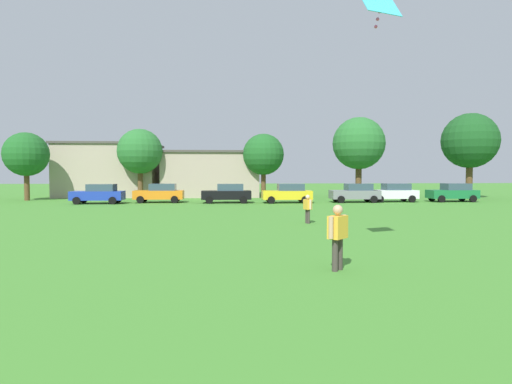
{
  "coord_description": "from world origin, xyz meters",
  "views": [
    {
      "loc": [
        1.39,
        0.48,
        2.61
      ],
      "look_at": [
        2.09,
        9.89,
        2.2
      ],
      "focal_mm": 30.51,
      "sensor_mm": 36.0,
      "label": 1
    }
  ],
  "objects_px": {
    "adult_bystander": "(338,232)",
    "tree_center": "(263,155)",
    "parked_car_orange_1": "(160,193)",
    "parked_car_black_2": "(227,193)",
    "tree_far_left": "(26,155)",
    "kite": "(379,5)",
    "parked_car_green_6": "(453,192)",
    "parked_car_blue_0": "(99,194)",
    "bystander_near_trees": "(308,206)",
    "parked_car_gray_4": "(355,193)",
    "tree_far_right": "(470,141)",
    "tree_right": "(359,144)",
    "parked_car_yellow_3": "(288,193)",
    "tree_left": "(140,152)",
    "parked_car_white_5": "(393,192)"
  },
  "relations": [
    {
      "from": "parked_car_yellow_3",
      "to": "parked_car_gray_4",
      "type": "xyz_separation_m",
      "value": [
        6.15,
        0.28,
        0.0
      ]
    },
    {
      "from": "tree_center",
      "to": "bystander_near_trees",
      "type": "bearing_deg",
      "value": -89.56
    },
    {
      "from": "tree_right",
      "to": "tree_far_right",
      "type": "relative_size",
      "value": 0.96
    },
    {
      "from": "tree_far_left",
      "to": "kite",
      "type": "bearing_deg",
      "value": -52.27
    },
    {
      "from": "tree_center",
      "to": "parked_car_orange_1",
      "type": "bearing_deg",
      "value": -146.22
    },
    {
      "from": "parked_car_gray_4",
      "to": "tree_center",
      "type": "relative_size",
      "value": 0.64
    },
    {
      "from": "parked_car_black_2",
      "to": "parked_car_white_5",
      "type": "xyz_separation_m",
      "value": [
        15.04,
        0.27,
        0.0
      ]
    },
    {
      "from": "bystander_near_trees",
      "to": "parked_car_orange_1",
      "type": "relative_size",
      "value": 0.35
    },
    {
      "from": "bystander_near_trees",
      "to": "tree_right",
      "type": "relative_size",
      "value": 0.18
    },
    {
      "from": "parked_car_orange_1",
      "to": "tree_center",
      "type": "bearing_deg",
      "value": -146.22
    },
    {
      "from": "kite",
      "to": "parked_car_gray_4",
      "type": "xyz_separation_m",
      "value": [
        7.14,
        25.28,
        -6.72
      ]
    },
    {
      "from": "adult_bystander",
      "to": "parked_car_blue_0",
      "type": "distance_m",
      "value": 29.86
    },
    {
      "from": "bystander_near_trees",
      "to": "tree_left",
      "type": "relative_size",
      "value": 0.21
    },
    {
      "from": "tree_right",
      "to": "tree_center",
      "type": "bearing_deg",
      "value": 171.66
    },
    {
      "from": "tree_far_right",
      "to": "parked_car_yellow_3",
      "type": "bearing_deg",
      "value": -165.25
    },
    {
      "from": "bystander_near_trees",
      "to": "parked_car_orange_1",
      "type": "height_order",
      "value": "parked_car_orange_1"
    },
    {
      "from": "kite",
      "to": "parked_car_blue_0",
      "type": "height_order",
      "value": "kite"
    },
    {
      "from": "adult_bystander",
      "to": "tree_center",
      "type": "height_order",
      "value": "tree_center"
    },
    {
      "from": "kite",
      "to": "tree_far_left",
      "type": "height_order",
      "value": "kite"
    },
    {
      "from": "parked_car_gray_4",
      "to": "tree_left",
      "type": "xyz_separation_m",
      "value": [
        -20.27,
        7.24,
        3.96
      ]
    },
    {
      "from": "bystander_near_trees",
      "to": "kite",
      "type": "height_order",
      "value": "kite"
    },
    {
      "from": "bystander_near_trees",
      "to": "kite",
      "type": "xyz_separation_m",
      "value": [
        0.26,
        -9.48,
        6.69
      ]
    },
    {
      "from": "adult_bystander",
      "to": "parked_car_green_6",
      "type": "relative_size",
      "value": 0.41
    },
    {
      "from": "parked_car_black_2",
      "to": "parked_car_gray_4",
      "type": "distance_m",
      "value": 11.43
    },
    {
      "from": "parked_car_blue_0",
      "to": "parked_car_black_2",
      "type": "bearing_deg",
      "value": -178.98
    },
    {
      "from": "adult_bystander",
      "to": "parked_car_yellow_3",
      "type": "bearing_deg",
      "value": 37.84
    },
    {
      "from": "tree_right",
      "to": "parked_car_gray_4",
      "type": "bearing_deg",
      "value": -109.76
    },
    {
      "from": "tree_center",
      "to": "tree_right",
      "type": "xyz_separation_m",
      "value": [
        9.77,
        -1.43,
        1.11
      ]
    },
    {
      "from": "tree_left",
      "to": "tree_center",
      "type": "xyz_separation_m",
      "value": [
        12.7,
        0.29,
        -0.26
      ]
    },
    {
      "from": "parked_car_yellow_3",
      "to": "parked_car_white_5",
      "type": "height_order",
      "value": "same"
    },
    {
      "from": "adult_bystander",
      "to": "parked_car_gray_4",
      "type": "distance_m",
      "value": 28.04
    },
    {
      "from": "parked_car_green_6",
      "to": "parked_car_white_5",
      "type": "bearing_deg",
      "value": -1.42
    },
    {
      "from": "parked_car_blue_0",
      "to": "parked_car_gray_4",
      "type": "height_order",
      "value": "same"
    },
    {
      "from": "tree_left",
      "to": "tree_right",
      "type": "bearing_deg",
      "value": -2.91
    },
    {
      "from": "parked_car_gray_4",
      "to": "adult_bystander",
      "type": "bearing_deg",
      "value": 71.92
    },
    {
      "from": "parked_car_orange_1",
      "to": "tree_right",
      "type": "bearing_deg",
      "value": -165.31
    },
    {
      "from": "kite",
      "to": "parked_car_black_2",
      "type": "relative_size",
      "value": 0.32
    },
    {
      "from": "parked_car_blue_0",
      "to": "tree_right",
      "type": "bearing_deg",
      "value": -165.82
    },
    {
      "from": "parked_car_blue_0",
      "to": "parked_car_orange_1",
      "type": "relative_size",
      "value": 1.0
    },
    {
      "from": "parked_car_orange_1",
      "to": "parked_car_green_6",
      "type": "height_order",
      "value": "same"
    },
    {
      "from": "parked_car_black_2",
      "to": "parked_car_yellow_3",
      "type": "bearing_deg",
      "value": 176.07
    },
    {
      "from": "parked_car_blue_0",
      "to": "tree_far_right",
      "type": "xyz_separation_m",
      "value": [
        35.8,
        4.98,
        5.04
      ]
    },
    {
      "from": "parked_car_orange_1",
      "to": "tree_far_right",
      "type": "height_order",
      "value": "tree_far_right"
    },
    {
      "from": "adult_bystander",
      "to": "parked_car_blue_0",
      "type": "relative_size",
      "value": 0.41
    },
    {
      "from": "adult_bystander",
      "to": "kite",
      "type": "distance_m",
      "value": 6.85
    },
    {
      "from": "parked_car_blue_0",
      "to": "parked_car_orange_1",
      "type": "height_order",
      "value": "same"
    },
    {
      "from": "bystander_near_trees",
      "to": "tree_far_right",
      "type": "relative_size",
      "value": 0.17
    },
    {
      "from": "parked_car_orange_1",
      "to": "parked_car_black_2",
      "type": "bearing_deg",
      "value": 171.58
    },
    {
      "from": "adult_bystander",
      "to": "parked_car_orange_1",
      "type": "height_order",
      "value": "adult_bystander"
    },
    {
      "from": "adult_bystander",
      "to": "tree_far_right",
      "type": "xyz_separation_m",
      "value": [
        22.11,
        31.52,
        4.85
      ]
    }
  ]
}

